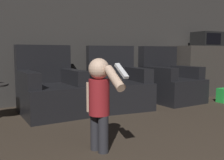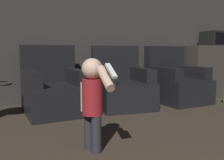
# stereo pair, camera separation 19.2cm
# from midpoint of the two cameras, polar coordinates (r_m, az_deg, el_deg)

# --- Properties ---
(wall_back) EXTENTS (8.40, 0.05, 2.60)m
(wall_back) POSITION_cam_midpoint_polar(r_m,az_deg,el_deg) (4.32, -8.29, 12.56)
(wall_back) COLOR #33302D
(wall_back) RESTS_ON ground_plane
(armchair_left) EXTENTS (0.84, 0.95, 0.93)m
(armchair_left) POSITION_cam_midpoint_polar(r_m,az_deg,el_deg) (3.50, -15.42, -2.36)
(armchair_left) COLOR black
(armchair_left) RESTS_ON ground_plane
(armchair_middle) EXTENTS (0.84, 0.95, 0.93)m
(armchair_middle) POSITION_cam_midpoint_polar(r_m,az_deg,el_deg) (3.82, -0.19, -1.40)
(armchair_middle) COLOR black
(armchair_middle) RESTS_ON ground_plane
(armchair_right) EXTENTS (0.84, 0.95, 0.93)m
(armchair_right) POSITION_cam_midpoint_polar(r_m,az_deg,el_deg) (4.35, 11.76, -0.58)
(armchair_right) COLOR black
(armchair_right) RESTS_ON ground_plane
(person_toddler) EXTENTS (0.17, 0.53, 0.78)m
(person_toddler) POSITION_cam_midpoint_polar(r_m,az_deg,el_deg) (2.06, -5.54, -3.95)
(person_toddler) COLOR #28282D
(person_toddler) RESTS_ON ground_plane
(kitchen_counter) EXTENTS (1.35, 0.65, 0.95)m
(kitchen_counter) POSITION_cam_midpoint_polar(r_m,az_deg,el_deg) (5.28, 19.32, 2.15)
(kitchen_counter) COLOR #38332D
(kitchen_counter) RESTS_ON ground_plane
(microwave) EXTENTS (0.53, 0.40, 0.28)m
(microwave) POSITION_cam_midpoint_polar(r_m,az_deg,el_deg) (5.30, 19.97, 8.77)
(microwave) COLOR black
(microwave) RESTS_ON kitchen_counter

